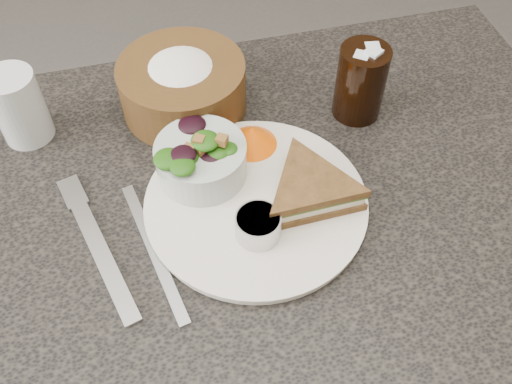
{
  "coord_description": "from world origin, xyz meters",
  "views": [
    {
      "loc": [
        -0.09,
        -0.41,
        1.33
      ],
      "look_at": [
        0.02,
        0.02,
        0.78
      ],
      "focal_mm": 40.0,
      "sensor_mm": 36.0,
      "label": 1
    }
  ],
  "objects_px": {
    "dressing_ramekin": "(258,226)",
    "bread_basket": "(182,80)",
    "dining_table": "(249,341)",
    "dinner_plate": "(256,204)",
    "cola_glass": "(361,79)",
    "water_glass": "(19,107)",
    "sandwich": "(310,189)",
    "salad_bowl": "(201,155)"
  },
  "relations": [
    {
      "from": "dressing_ramekin",
      "to": "bread_basket",
      "type": "bearing_deg",
      "value": 100.24
    },
    {
      "from": "dining_table",
      "to": "dinner_plate",
      "type": "height_order",
      "value": "dinner_plate"
    },
    {
      "from": "bread_basket",
      "to": "cola_glass",
      "type": "relative_size",
      "value": 1.49
    },
    {
      "from": "bread_basket",
      "to": "cola_glass",
      "type": "bearing_deg",
      "value": -16.48
    },
    {
      "from": "water_glass",
      "to": "dressing_ramekin",
      "type": "bearing_deg",
      "value": -43.29
    },
    {
      "from": "sandwich",
      "to": "salad_bowl",
      "type": "xyz_separation_m",
      "value": [
        -0.12,
        0.08,
        0.01
      ]
    },
    {
      "from": "dining_table",
      "to": "dinner_plate",
      "type": "xyz_separation_m",
      "value": [
        0.02,
        0.02,
        0.38
      ]
    },
    {
      "from": "dining_table",
      "to": "cola_glass",
      "type": "bearing_deg",
      "value": 36.74
    },
    {
      "from": "dinner_plate",
      "to": "water_glass",
      "type": "relative_size",
      "value": 2.68
    },
    {
      "from": "dining_table",
      "to": "dressing_ramekin",
      "type": "xyz_separation_m",
      "value": [
        0.01,
        -0.03,
        0.4
      ]
    },
    {
      "from": "salad_bowl",
      "to": "dressing_ramekin",
      "type": "height_order",
      "value": "salad_bowl"
    },
    {
      "from": "sandwich",
      "to": "cola_glass",
      "type": "xyz_separation_m",
      "value": [
        0.12,
        0.15,
        0.03
      ]
    },
    {
      "from": "dinner_plate",
      "to": "cola_glass",
      "type": "distance_m",
      "value": 0.23
    },
    {
      "from": "water_glass",
      "to": "sandwich",
      "type": "bearing_deg",
      "value": -32.31
    },
    {
      "from": "dressing_ramekin",
      "to": "bread_basket",
      "type": "height_order",
      "value": "bread_basket"
    },
    {
      "from": "dinner_plate",
      "to": "salad_bowl",
      "type": "bearing_deg",
      "value": 132.09
    },
    {
      "from": "dinner_plate",
      "to": "dressing_ramekin",
      "type": "relative_size",
      "value": 5.05
    },
    {
      "from": "salad_bowl",
      "to": "cola_glass",
      "type": "relative_size",
      "value": 0.97
    },
    {
      "from": "sandwich",
      "to": "salad_bowl",
      "type": "relative_size",
      "value": 1.25
    },
    {
      "from": "dressing_ramekin",
      "to": "water_glass",
      "type": "relative_size",
      "value": 0.53
    },
    {
      "from": "salad_bowl",
      "to": "bread_basket",
      "type": "height_order",
      "value": "bread_basket"
    },
    {
      "from": "dressing_ramekin",
      "to": "dining_table",
      "type": "bearing_deg",
      "value": 101.44
    },
    {
      "from": "dining_table",
      "to": "cola_glass",
      "type": "xyz_separation_m",
      "value": [
        0.2,
        0.15,
        0.44
      ]
    },
    {
      "from": "dining_table",
      "to": "bread_basket",
      "type": "xyz_separation_m",
      "value": [
        -0.04,
        0.22,
        0.43
      ]
    },
    {
      "from": "dinner_plate",
      "to": "cola_glass",
      "type": "height_order",
      "value": "cola_glass"
    },
    {
      "from": "dining_table",
      "to": "dressing_ramekin",
      "type": "distance_m",
      "value": 0.4
    },
    {
      "from": "water_glass",
      "to": "salad_bowl",
      "type": "bearing_deg",
      "value": -32.5
    },
    {
      "from": "dining_table",
      "to": "bread_basket",
      "type": "height_order",
      "value": "bread_basket"
    },
    {
      "from": "bread_basket",
      "to": "dressing_ramekin",
      "type": "bearing_deg",
      "value": -79.76
    },
    {
      "from": "salad_bowl",
      "to": "dressing_ramekin",
      "type": "bearing_deg",
      "value": -67.3
    },
    {
      "from": "dining_table",
      "to": "bread_basket",
      "type": "bearing_deg",
      "value": 100.06
    },
    {
      "from": "dinner_plate",
      "to": "bread_basket",
      "type": "relative_size",
      "value": 1.55
    },
    {
      "from": "dining_table",
      "to": "water_glass",
      "type": "bearing_deg",
      "value": 139.98
    },
    {
      "from": "dining_table",
      "to": "dressing_ramekin",
      "type": "relative_size",
      "value": 18.14
    },
    {
      "from": "cola_glass",
      "to": "sandwich",
      "type": "bearing_deg",
      "value": -128.83
    },
    {
      "from": "dining_table",
      "to": "salad_bowl",
      "type": "distance_m",
      "value": 0.43
    },
    {
      "from": "bread_basket",
      "to": "water_glass",
      "type": "relative_size",
      "value": 1.74
    },
    {
      "from": "salad_bowl",
      "to": "water_glass",
      "type": "bearing_deg",
      "value": 147.5
    },
    {
      "from": "dressing_ramekin",
      "to": "cola_glass",
      "type": "xyz_separation_m",
      "value": [
        0.19,
        0.18,
        0.03
      ]
    },
    {
      "from": "salad_bowl",
      "to": "cola_glass",
      "type": "distance_m",
      "value": 0.25
    },
    {
      "from": "bread_basket",
      "to": "dining_table",
      "type": "bearing_deg",
      "value": -79.94
    },
    {
      "from": "sandwich",
      "to": "bread_basket",
      "type": "relative_size",
      "value": 0.81
    }
  ]
}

